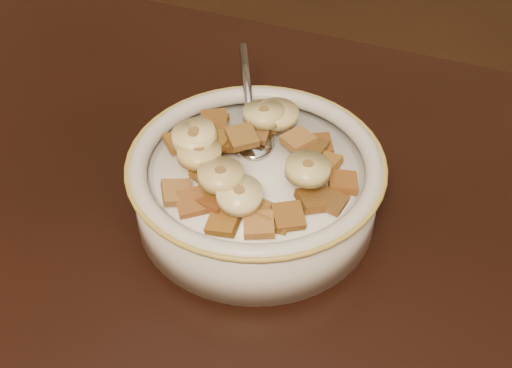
% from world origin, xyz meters
% --- Properties ---
extents(cereal_bowl, '(0.18, 0.18, 0.04)m').
position_xyz_m(cereal_bowl, '(-0.23, 0.17, 0.77)').
color(cereal_bowl, beige).
rests_on(cereal_bowl, table).
extents(milk, '(0.15, 0.15, 0.00)m').
position_xyz_m(milk, '(-0.23, 0.17, 0.79)').
color(milk, white).
rests_on(milk, cereal_bowl).
extents(spoon, '(0.05, 0.05, 0.01)m').
position_xyz_m(spoon, '(-0.24, 0.20, 0.80)').
color(spoon, '#AAAFBC').
rests_on(spoon, cereal_bowl).
extents(cereal_square_0, '(0.03, 0.03, 0.01)m').
position_xyz_m(cereal_square_0, '(-0.26, 0.15, 0.81)').
color(cereal_square_0, olive).
rests_on(cereal_square_0, milk).
extents(cereal_square_1, '(0.02, 0.02, 0.01)m').
position_xyz_m(cereal_square_1, '(-0.26, 0.19, 0.81)').
color(cereal_square_1, brown).
rests_on(cereal_square_1, milk).
extents(cereal_square_2, '(0.02, 0.02, 0.01)m').
position_xyz_m(cereal_square_2, '(-0.24, 0.22, 0.80)').
color(cereal_square_2, olive).
rests_on(cereal_square_2, milk).
extents(cereal_square_3, '(0.03, 0.03, 0.01)m').
position_xyz_m(cereal_square_3, '(-0.21, 0.20, 0.81)').
color(cereal_square_3, brown).
rests_on(cereal_square_3, milk).
extents(cereal_square_4, '(0.02, 0.02, 0.01)m').
position_xyz_m(cereal_square_4, '(-0.19, 0.21, 0.80)').
color(cereal_square_4, brown).
rests_on(cereal_square_4, milk).
extents(cereal_square_5, '(0.03, 0.03, 0.01)m').
position_xyz_m(cereal_square_5, '(-0.24, 0.23, 0.80)').
color(cereal_square_5, brown).
rests_on(cereal_square_5, milk).
extents(cereal_square_6, '(0.03, 0.03, 0.01)m').
position_xyz_m(cereal_square_6, '(-0.24, 0.18, 0.82)').
color(cereal_square_6, olive).
rests_on(cereal_square_6, milk).
extents(cereal_square_7, '(0.02, 0.02, 0.01)m').
position_xyz_m(cereal_square_7, '(-0.16, 0.16, 0.80)').
color(cereal_square_7, brown).
rests_on(cereal_square_7, milk).
extents(cereal_square_8, '(0.02, 0.02, 0.01)m').
position_xyz_m(cereal_square_8, '(-0.19, 0.13, 0.80)').
color(cereal_square_8, brown).
rests_on(cereal_square_8, milk).
extents(cereal_square_9, '(0.02, 0.02, 0.01)m').
position_xyz_m(cereal_square_9, '(-0.24, 0.20, 0.81)').
color(cereal_square_9, brown).
rests_on(cereal_square_9, milk).
extents(cereal_square_10, '(0.02, 0.02, 0.01)m').
position_xyz_m(cereal_square_10, '(-0.20, 0.13, 0.80)').
color(cereal_square_10, olive).
rests_on(cereal_square_10, milk).
extents(cereal_square_11, '(0.03, 0.03, 0.01)m').
position_xyz_m(cereal_square_11, '(-0.19, 0.21, 0.80)').
color(cereal_square_11, brown).
rests_on(cereal_square_11, milk).
extents(cereal_square_12, '(0.03, 0.03, 0.01)m').
position_xyz_m(cereal_square_12, '(-0.25, 0.12, 0.80)').
color(cereal_square_12, '#955A28').
rests_on(cereal_square_12, milk).
extents(cereal_square_13, '(0.03, 0.03, 0.01)m').
position_xyz_m(cereal_square_13, '(-0.16, 0.18, 0.80)').
color(cereal_square_13, brown).
rests_on(cereal_square_13, milk).
extents(cereal_square_14, '(0.03, 0.03, 0.01)m').
position_xyz_m(cereal_square_14, '(-0.18, 0.16, 0.80)').
color(cereal_square_14, brown).
rests_on(cereal_square_14, milk).
extents(cereal_square_15, '(0.03, 0.03, 0.01)m').
position_xyz_m(cereal_square_15, '(-0.22, 0.13, 0.81)').
color(cereal_square_15, brown).
rests_on(cereal_square_15, milk).
extents(cereal_square_16, '(0.03, 0.03, 0.01)m').
position_xyz_m(cereal_square_16, '(-0.28, 0.21, 0.80)').
color(cereal_square_16, brown).
rests_on(cereal_square_16, milk).
extents(cereal_square_17, '(0.03, 0.03, 0.01)m').
position_xyz_m(cereal_square_17, '(-0.20, 0.12, 0.80)').
color(cereal_square_17, olive).
rests_on(cereal_square_17, milk).
extents(cereal_square_18, '(0.03, 0.02, 0.01)m').
position_xyz_m(cereal_square_18, '(-0.24, 0.13, 0.80)').
color(cereal_square_18, brown).
rests_on(cereal_square_18, milk).
extents(cereal_square_19, '(0.03, 0.03, 0.01)m').
position_xyz_m(cereal_square_19, '(-0.18, 0.13, 0.80)').
color(cereal_square_19, brown).
rests_on(cereal_square_19, milk).
extents(cereal_square_20, '(0.02, 0.02, 0.01)m').
position_xyz_m(cereal_square_20, '(-0.26, 0.18, 0.81)').
color(cereal_square_20, olive).
rests_on(cereal_square_20, milk).
extents(cereal_square_21, '(0.02, 0.02, 0.01)m').
position_xyz_m(cereal_square_21, '(-0.22, 0.11, 0.80)').
color(cereal_square_21, '#8B5D16').
rests_on(cereal_square_21, milk).
extents(cereal_square_22, '(0.02, 0.02, 0.01)m').
position_xyz_m(cereal_square_22, '(-0.28, 0.18, 0.80)').
color(cereal_square_22, '#9C4E1B').
rests_on(cereal_square_22, milk).
extents(cereal_square_23, '(0.03, 0.03, 0.01)m').
position_xyz_m(cereal_square_23, '(-0.23, 0.24, 0.80)').
color(cereal_square_23, '#643312').
rests_on(cereal_square_23, milk).
extents(cereal_square_24, '(0.03, 0.03, 0.01)m').
position_xyz_m(cereal_square_24, '(-0.29, 0.17, 0.80)').
color(cereal_square_24, brown).
rests_on(cereal_square_24, milk).
extents(cereal_square_25, '(0.02, 0.02, 0.01)m').
position_xyz_m(cereal_square_25, '(-0.28, 0.21, 0.80)').
color(cereal_square_25, '#9A5D1D').
rests_on(cereal_square_25, milk).
extents(cereal_square_26, '(0.03, 0.03, 0.01)m').
position_xyz_m(cereal_square_26, '(-0.25, 0.14, 0.81)').
color(cereal_square_26, olive).
rests_on(cereal_square_26, milk).
extents(cereal_square_27, '(0.02, 0.02, 0.01)m').
position_xyz_m(cereal_square_27, '(-0.25, 0.18, 0.81)').
color(cereal_square_27, brown).
rests_on(cereal_square_27, milk).
extents(cereal_square_28, '(0.03, 0.03, 0.01)m').
position_xyz_m(cereal_square_28, '(-0.26, 0.12, 0.80)').
color(cereal_square_28, olive).
rests_on(cereal_square_28, milk).
extents(cereal_square_29, '(0.02, 0.02, 0.01)m').
position_xyz_m(cereal_square_29, '(-0.23, 0.14, 0.81)').
color(cereal_square_29, brown).
rests_on(cereal_square_29, milk).
extents(cereal_square_30, '(0.02, 0.02, 0.01)m').
position_xyz_m(cereal_square_30, '(-0.18, 0.19, 0.80)').
color(cereal_square_30, '#915D19').
rests_on(cereal_square_30, milk).
extents(banana_slice_0, '(0.04, 0.04, 0.01)m').
position_xyz_m(banana_slice_0, '(-0.23, 0.22, 0.81)').
color(banana_slice_0, '#E4CB8A').
rests_on(banana_slice_0, milk).
extents(banana_slice_1, '(0.03, 0.03, 0.01)m').
position_xyz_m(banana_slice_1, '(-0.27, 0.17, 0.82)').
color(banana_slice_1, '#F5E683').
rests_on(banana_slice_1, milk).
extents(banana_slice_2, '(0.04, 0.04, 0.01)m').
position_xyz_m(banana_slice_2, '(-0.18, 0.16, 0.82)').
color(banana_slice_2, '#CFBE6E').
rests_on(banana_slice_2, milk).
extents(banana_slice_3, '(0.04, 0.04, 0.01)m').
position_xyz_m(banana_slice_3, '(-0.22, 0.13, 0.81)').
color(banana_slice_3, beige).
rests_on(banana_slice_3, milk).
extents(banana_slice_4, '(0.04, 0.04, 0.01)m').
position_xyz_m(banana_slice_4, '(-0.24, 0.14, 0.82)').
color(banana_slice_4, '#CFBC77').
rests_on(banana_slice_4, milk).
extents(banana_slice_5, '(0.04, 0.04, 0.01)m').
position_xyz_m(banana_slice_5, '(-0.27, 0.17, 0.82)').
color(banana_slice_5, beige).
rests_on(banana_slice_5, milk).
extents(banana_slice_6, '(0.04, 0.04, 0.01)m').
position_xyz_m(banana_slice_6, '(-0.24, 0.21, 0.81)').
color(banana_slice_6, beige).
rests_on(banana_slice_6, milk).
extents(banana_slice_7, '(0.03, 0.03, 0.01)m').
position_xyz_m(banana_slice_7, '(-0.26, 0.15, 0.82)').
color(banana_slice_7, '#E7CC83').
rests_on(banana_slice_7, milk).
extents(banana_slice_8, '(0.04, 0.04, 0.01)m').
position_xyz_m(banana_slice_8, '(-0.27, 0.16, 0.82)').
color(banana_slice_8, '#FEF1A7').
rests_on(banana_slice_8, milk).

